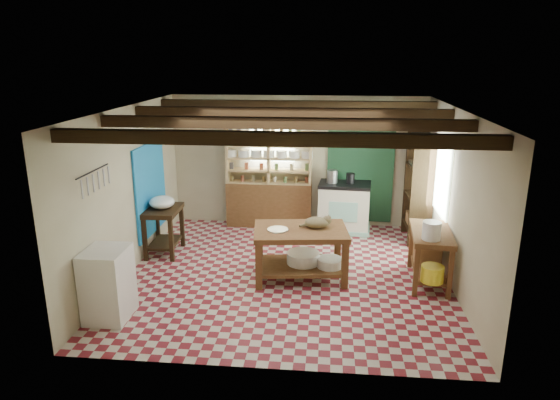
# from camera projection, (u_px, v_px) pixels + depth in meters

# --- Properties ---
(floor) EXTENTS (5.00, 5.00, 0.02)m
(floor) POSITION_uv_depth(u_px,v_px,m) (287.00, 274.00, 7.94)
(floor) COLOR maroon
(floor) RESTS_ON ground
(ceiling) EXTENTS (5.00, 5.00, 0.02)m
(ceiling) POSITION_uv_depth(u_px,v_px,m) (287.00, 109.00, 7.21)
(ceiling) COLOR #424246
(ceiling) RESTS_ON wall_back
(wall_back) EXTENTS (5.00, 0.04, 2.60)m
(wall_back) POSITION_uv_depth(u_px,v_px,m) (297.00, 162.00, 9.96)
(wall_back) COLOR beige
(wall_back) RESTS_ON floor
(wall_front) EXTENTS (5.00, 0.04, 2.60)m
(wall_front) POSITION_uv_depth(u_px,v_px,m) (267.00, 261.00, 5.19)
(wall_front) COLOR beige
(wall_front) RESTS_ON floor
(wall_left) EXTENTS (0.04, 5.00, 2.60)m
(wall_left) POSITION_uv_depth(u_px,v_px,m) (128.00, 191.00, 7.81)
(wall_left) COLOR beige
(wall_left) RESTS_ON floor
(wall_right) EXTENTS (0.04, 5.00, 2.60)m
(wall_right) POSITION_uv_depth(u_px,v_px,m) (456.00, 200.00, 7.34)
(wall_right) COLOR beige
(wall_right) RESTS_ON floor
(ceiling_beams) EXTENTS (5.00, 3.80, 0.15)m
(ceiling_beams) POSITION_uv_depth(u_px,v_px,m) (287.00, 117.00, 7.24)
(ceiling_beams) COLOR #302010
(ceiling_beams) RESTS_ON ceiling
(blue_wall_patch) EXTENTS (0.04, 1.40, 1.60)m
(blue_wall_patch) POSITION_uv_depth(u_px,v_px,m) (151.00, 189.00, 8.72)
(blue_wall_patch) COLOR #1B7FCD
(blue_wall_patch) RESTS_ON wall_left
(green_wall_patch) EXTENTS (1.30, 0.04, 2.30)m
(green_wall_patch) POSITION_uv_depth(u_px,v_px,m) (360.00, 166.00, 9.83)
(green_wall_patch) COLOR #1D492C
(green_wall_patch) RESTS_ON wall_back
(window_back) EXTENTS (0.90, 0.02, 0.80)m
(window_back) POSITION_uv_depth(u_px,v_px,m) (272.00, 141.00, 9.88)
(window_back) COLOR beige
(window_back) RESTS_ON wall_back
(window_right) EXTENTS (0.02, 1.30, 1.20)m
(window_right) POSITION_uv_depth(u_px,v_px,m) (441.00, 177.00, 8.27)
(window_right) COLOR beige
(window_right) RESTS_ON wall_right
(utensil_rail) EXTENTS (0.06, 0.90, 0.28)m
(utensil_rail) POSITION_uv_depth(u_px,v_px,m) (94.00, 180.00, 6.52)
(utensil_rail) COLOR black
(utensil_rail) RESTS_ON wall_left
(pot_rack) EXTENTS (0.86, 0.12, 0.36)m
(pot_rack) POSITION_uv_depth(u_px,v_px,m) (364.00, 121.00, 9.17)
(pot_rack) COLOR black
(pot_rack) RESTS_ON ceiling
(shelving_unit) EXTENTS (1.70, 0.34, 2.20)m
(shelving_unit) POSITION_uv_depth(u_px,v_px,m) (269.00, 173.00, 9.89)
(shelving_unit) COLOR tan
(shelving_unit) RESTS_ON floor
(tall_rack) EXTENTS (0.40, 0.86, 2.00)m
(tall_rack) POSITION_uv_depth(u_px,v_px,m) (418.00, 188.00, 9.16)
(tall_rack) COLOR #302010
(tall_rack) RESTS_ON floor
(work_table) EXTENTS (1.51, 1.10, 0.80)m
(work_table) POSITION_uv_depth(u_px,v_px,m) (300.00, 253.00, 7.72)
(work_table) COLOR brown
(work_table) RESTS_ON floor
(stove) EXTENTS (1.04, 0.75, 0.97)m
(stove) POSITION_uv_depth(u_px,v_px,m) (344.00, 207.00, 9.77)
(stove) COLOR white
(stove) RESTS_ON floor
(prep_table) EXTENTS (0.58, 0.83, 0.82)m
(prep_table) POSITION_uv_depth(u_px,v_px,m) (164.00, 231.00, 8.66)
(prep_table) COLOR #302010
(prep_table) RESTS_ON floor
(white_cabinet) EXTENTS (0.53, 0.64, 0.95)m
(white_cabinet) POSITION_uv_depth(u_px,v_px,m) (108.00, 284.00, 6.52)
(white_cabinet) COLOR white
(white_cabinet) RESTS_ON floor
(right_counter) EXTENTS (0.67, 1.19, 0.82)m
(right_counter) POSITION_uv_depth(u_px,v_px,m) (429.00, 257.00, 7.56)
(right_counter) COLOR brown
(right_counter) RESTS_ON floor
(cat) EXTENTS (0.44, 0.38, 0.17)m
(cat) POSITION_uv_depth(u_px,v_px,m) (317.00, 222.00, 7.64)
(cat) COLOR olive
(cat) RESTS_ON work_table
(steel_tray) EXTENTS (0.36, 0.36, 0.02)m
(steel_tray) POSITION_uv_depth(u_px,v_px,m) (278.00, 230.00, 7.55)
(steel_tray) COLOR #B6B7BF
(steel_tray) RESTS_ON work_table
(basin_large) EXTENTS (0.57, 0.57, 0.18)m
(basin_large) POSITION_uv_depth(u_px,v_px,m) (303.00, 258.00, 7.80)
(basin_large) COLOR white
(basin_large) RESTS_ON work_table
(basin_small) EXTENTS (0.44, 0.44, 0.14)m
(basin_small) POSITION_uv_depth(u_px,v_px,m) (330.00, 263.00, 7.67)
(basin_small) COLOR white
(basin_small) RESTS_ON work_table
(kettle_left) EXTENTS (0.23, 0.23, 0.25)m
(kettle_left) POSITION_uv_depth(u_px,v_px,m) (332.00, 176.00, 9.64)
(kettle_left) COLOR #B6B7BF
(kettle_left) RESTS_ON stove
(kettle_right) EXTENTS (0.17, 0.17, 0.20)m
(kettle_right) POSITION_uv_depth(u_px,v_px,m) (350.00, 178.00, 9.59)
(kettle_right) COLOR black
(kettle_right) RESTS_ON stove
(enamel_bowl) EXTENTS (0.44, 0.44, 0.21)m
(enamel_bowl) POSITION_uv_depth(u_px,v_px,m) (162.00, 202.00, 8.52)
(enamel_bowl) COLOR white
(enamel_bowl) RESTS_ON prep_table
(white_bucket) EXTENTS (0.28, 0.28, 0.26)m
(white_bucket) POSITION_uv_depth(u_px,v_px,m) (432.00, 231.00, 7.08)
(white_bucket) COLOR white
(white_bucket) RESTS_ON right_counter
(wicker_basket) EXTENTS (0.43, 0.36, 0.28)m
(wicker_basket) POSITION_uv_depth(u_px,v_px,m) (427.00, 252.00, 7.85)
(wicker_basket) COLOR olive
(wicker_basket) RESTS_ON right_counter
(yellow_tub) EXTENTS (0.35, 0.35, 0.24)m
(yellow_tub) POSITION_uv_depth(u_px,v_px,m) (432.00, 274.00, 7.15)
(yellow_tub) COLOR yellow
(yellow_tub) RESTS_ON right_counter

